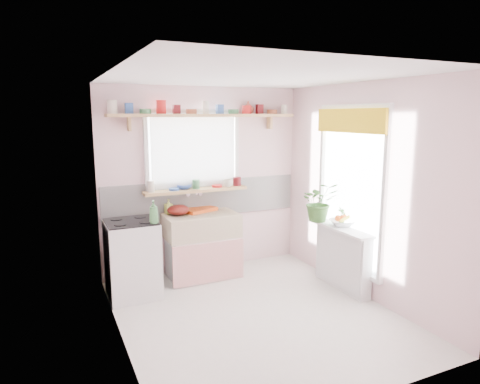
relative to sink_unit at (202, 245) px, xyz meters
name	(u,v)px	position (x,y,z in m)	size (l,w,h in m)	color
room	(272,175)	(0.81, -0.43, 0.94)	(3.20, 3.20, 3.20)	silver
sink_unit	(202,245)	(0.00, 0.00, 0.00)	(0.95, 0.65, 1.11)	white
cooker	(132,259)	(-0.95, -0.24, 0.03)	(0.58, 0.58, 0.93)	white
radiator_ledge	(342,257)	(1.45, -1.09, -0.03)	(0.22, 0.95, 0.78)	white
windowsill	(196,190)	(0.00, 0.19, 0.71)	(1.40, 0.22, 0.04)	tan
pine_shelf	(206,115)	(0.15, 0.18, 1.69)	(2.52, 0.24, 0.04)	tan
shelf_crockery	(204,110)	(0.13, 0.18, 1.76)	(2.47, 0.11, 0.12)	silver
sill_crockery	(196,184)	(0.00, 0.19, 0.78)	(1.35, 0.11, 0.12)	silver
dish_tray	(198,209)	(0.03, 0.21, 0.44)	(0.44, 0.33, 0.04)	#D04A12
colander	(178,210)	(-0.28, 0.10, 0.48)	(0.29, 0.29, 0.13)	#5D1310
jade_plant	(319,202)	(1.36, -0.69, 0.60)	(0.46, 0.40, 0.51)	#376829
fruit_bowl	(342,223)	(1.48, -1.02, 0.38)	(0.31, 0.31, 0.07)	silver
herb_pot	(342,216)	(1.48, -1.00, 0.46)	(0.12, 0.08, 0.23)	#396E2C
soap_bottle_sink	(169,206)	(-0.38, 0.21, 0.52)	(0.09, 0.09, 0.19)	#E5F86E
sill_cup	(228,183)	(0.44, 0.13, 0.78)	(0.14, 0.14, 0.11)	beige
sill_bowl	(184,187)	(-0.15, 0.23, 0.76)	(0.20, 0.20, 0.06)	#385AB7
shelf_vase	(248,108)	(0.79, 0.24, 1.79)	(0.16, 0.16, 0.17)	#A94734
cooker_bottle	(154,212)	(-0.73, -0.46, 0.62)	(0.10, 0.10, 0.27)	#418347
fruit	(342,218)	(1.49, -1.01, 0.44)	(0.20, 0.14, 0.10)	#FF5D15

